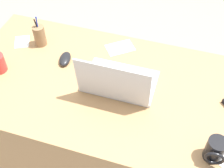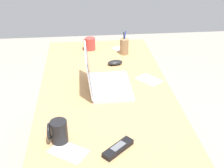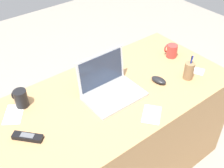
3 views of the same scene
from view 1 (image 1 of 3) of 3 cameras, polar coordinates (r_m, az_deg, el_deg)
The scene contains 8 objects.
ground_plane at distance 2.08m, azimuth 0.50°, elevation -14.21°, with size 6.00×6.00×0.00m, color gray.
desk at distance 1.76m, azimuth 0.58°, elevation -8.56°, with size 1.55×0.77×0.75m, color tan.
laptop at distance 1.42m, azimuth 1.10°, elevation 0.43°, with size 0.35×0.26×0.24m.
computer_mouse at distance 1.60m, azimuth -8.82°, elevation 4.71°, with size 0.06×0.10×0.03m, color black.
coffee_mug_tall at distance 1.26m, azimuth 18.77°, elevation -11.72°, with size 0.08×0.09×0.11m.
pen_holder at distance 1.70m, azimuth -13.46°, elevation 8.85°, with size 0.06×0.06×0.17m.
paper_note_near_laptop at distance 1.78m, azimuth -16.55°, elevation 7.62°, with size 0.08×0.10×0.00m, color white.
paper_note_right at distance 1.67m, azimuth 1.52°, elevation 6.84°, with size 0.15×0.10×0.00m, color white.
Camera 1 is at (-0.27, 0.93, 1.84)m, focal length 48.64 mm.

